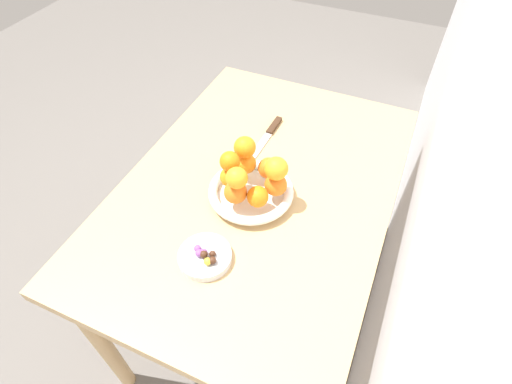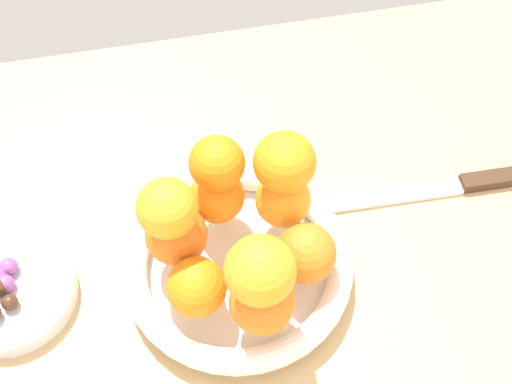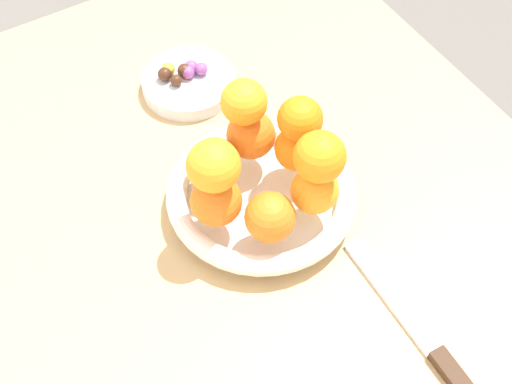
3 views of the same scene
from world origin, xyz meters
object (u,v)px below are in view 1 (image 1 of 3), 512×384
object	(u,v)px
candy_dish	(205,257)
orange_5	(276,185)
orange_2	(230,177)
orange_7	(237,178)
dining_table	(259,204)
orange_3	(235,192)
orange_6	(245,147)
candy_ball_4	(199,253)
candy_ball_3	(204,252)
candy_ball_0	(204,254)
knife	(267,137)
candy_ball_7	(205,252)
candy_ball_6	(207,261)
orange_8	(276,169)
orange_4	(258,197)
candy_ball_2	(213,254)
candy_ball_1	(212,260)
orange_9	(230,161)
orange_1	(246,164)
fruit_bowl	(252,192)
candy_ball_5	(198,248)
orange_0	(269,168)

from	to	relation	value
candy_dish	orange_5	world-z (taller)	orange_5
orange_2	orange_7	bearing A→B (deg)	42.49
dining_table	orange_3	distance (m)	0.20
dining_table	orange_6	size ratio (longest dim) A/B	17.79
dining_table	candy_ball_4	distance (m)	0.32
orange_6	candy_ball_3	bearing A→B (deg)	4.06
orange_6	candy_ball_0	distance (m)	0.32
knife	candy_ball_7	bearing A→B (deg)	4.53
orange_5	candy_ball_6	size ratio (longest dim) A/B	3.15
orange_7	orange_8	size ratio (longest dim) A/B	0.92
orange_7	candy_ball_0	world-z (taller)	orange_7
orange_4	orange_7	size ratio (longest dim) A/B	1.01
orange_2	candy_ball_2	world-z (taller)	orange_2
candy_dish	orange_3	size ratio (longest dim) A/B	2.13
candy_ball_2	candy_ball_7	xyz separation A→B (m)	(0.00, -0.02, -0.00)
dining_table	candy_ball_6	world-z (taller)	candy_ball_6
orange_3	candy_ball_2	xyz separation A→B (m)	(0.17, 0.02, -0.04)
orange_5	orange_6	world-z (taller)	orange_6
candy_ball_2	candy_ball_6	xyz separation A→B (m)	(0.02, -0.00, 0.00)
candy_ball_1	candy_ball_4	distance (m)	0.04
orange_5	orange_7	bearing A→B (deg)	-48.56
candy_ball_0	candy_ball_2	size ratio (longest dim) A/B	1.20
orange_8	candy_ball_6	bearing A→B (deg)	-14.81
orange_9	candy_ball_3	size ratio (longest dim) A/B	2.93
candy_ball_4	candy_ball_0	bearing A→B (deg)	96.91
orange_2	candy_ball_4	world-z (taller)	orange_2
candy_ball_2	candy_ball_7	distance (m)	0.02
orange_1	orange_7	bearing A→B (deg)	13.99
fruit_bowl	knife	size ratio (longest dim) A/B	0.92
candy_dish	orange_8	world-z (taller)	orange_8
candy_ball_0	candy_ball_5	xyz separation A→B (m)	(-0.01, -0.02, -0.00)
candy_dish	candy_ball_1	distance (m)	0.04
orange_6	candy_ball_6	world-z (taller)	orange_6
orange_7	candy_ball_1	world-z (taller)	orange_7
orange_1	candy_ball_4	size ratio (longest dim) A/B	2.94
orange_1	candy_ball_6	distance (m)	0.31
fruit_bowl	orange_7	world-z (taller)	orange_7
dining_table	knife	world-z (taller)	knife
orange_6	orange_9	distance (m)	0.07
candy_dish	orange_0	distance (m)	0.31
orange_0	candy_ball_7	size ratio (longest dim) A/B	3.98
orange_9	candy_ball_4	size ratio (longest dim) A/B	2.79
orange_7	orange_8	xyz separation A→B (m)	(-0.07, 0.08, 0.00)
candy_ball_5	candy_ball_6	xyz separation A→B (m)	(0.02, 0.04, 0.00)
orange_2	candy_ball_0	xyz separation A→B (m)	(0.23, 0.04, -0.04)
orange_1	candy_ball_2	xyz separation A→B (m)	(0.28, 0.04, -0.04)
orange_1	candy_ball_0	xyz separation A→B (m)	(0.29, 0.02, -0.04)
orange_5	orange_0	bearing A→B (deg)	-141.22
dining_table	orange_6	bearing A→B (deg)	-92.14
orange_2	orange_9	bearing A→B (deg)	168.18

